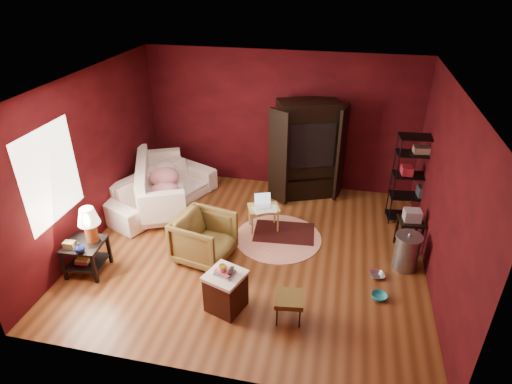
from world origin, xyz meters
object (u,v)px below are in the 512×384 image
side_table (87,235)px  hamper (226,290)px  sofa (160,185)px  armchair (204,236)px  tv_armoire (307,148)px  wire_shelving (417,176)px  laptop_desk (264,209)px

side_table → hamper: side_table is taller
sofa → hamper: bearing=-116.9°
armchair → tv_armoire: 2.88m
armchair → hamper: size_ratio=1.25×
hamper → wire_shelving: 4.03m
side_table → laptop_desk: size_ratio=1.65×
side_table → hamper: (2.26, -0.37, -0.35)m
sofa → laptop_desk: size_ratio=3.50×
tv_armoire → armchair: bearing=-139.5°
side_table → wire_shelving: size_ratio=0.65×
hamper → tv_armoire: size_ratio=0.35×
laptop_desk → tv_armoire: tv_armoire is taller
armchair → tv_armoire: size_ratio=0.43×
armchair → laptop_desk: 1.29m
side_table → laptop_desk: 2.92m
hamper → tv_armoire: tv_armoire is taller
laptop_desk → wire_shelving: bearing=-2.4°
hamper → laptop_desk: hamper is taller
sofa → hamper: sofa is taller
sofa → hamper: (2.00, -2.45, -0.14)m
wire_shelving → laptop_desk: bearing=-167.5°
sofa → tv_armoire: bearing=-44.8°
armchair → hamper: (0.64, -1.02, -0.12)m
laptop_desk → wire_shelving: size_ratio=0.40×
armchair → wire_shelving: (3.35, 1.90, 0.49)m
side_table → hamper: 2.32m
armchair → wire_shelving: bearing=-48.4°
laptop_desk → tv_armoire: (0.57, 1.45, 0.61)m
armchair → wire_shelving: wire_shelving is taller
sofa → wire_shelving: bearing=-60.5°
tv_armoire → hamper: bearing=-122.4°
tv_armoire → wire_shelving: tv_armoire is taller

